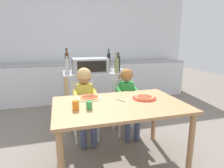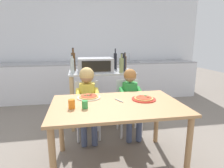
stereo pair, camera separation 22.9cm
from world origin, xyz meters
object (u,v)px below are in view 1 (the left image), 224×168
(bottle_dark_olive_oil, at_px, (67,66))
(child_in_green_shirt, at_px, (128,94))
(pizza_plate_red_rimmed, at_px, (144,98))
(drinking_cup_orange, at_px, (76,105))
(bottle_brown_beer, at_px, (67,62))
(drinking_cup_green, at_px, (89,105))
(serving_spoon, at_px, (121,100))
(kitchen_island_cart, at_px, (96,89))
(dining_table, at_px, (120,111))
(pizza_plate_cream, at_px, (89,98))
(bottle_squat_spirits, at_px, (117,65))
(bottle_tall_green_wine, at_px, (118,62))
(dining_chair_left, at_px, (84,106))
(bottle_slim_sauce, at_px, (118,63))
(dining_chair_right, at_px, (125,102))
(toaster_oven, at_px, (90,65))
(bottle_clear_vinegar, at_px, (109,61))
(child_in_yellow_shirt, at_px, (85,95))

(bottle_dark_olive_oil, bearing_deg, child_in_green_shirt, -27.21)
(pizza_plate_red_rimmed, height_order, drinking_cup_orange, drinking_cup_orange)
(bottle_brown_beer, relative_size, drinking_cup_orange, 4.10)
(drinking_cup_green, bearing_deg, serving_spoon, 23.98)
(kitchen_island_cart, relative_size, pizza_plate_red_rimmed, 3.86)
(kitchen_island_cart, bearing_deg, dining_table, -88.91)
(pizza_plate_cream, bearing_deg, bottle_squat_spirits, 52.56)
(bottle_tall_green_wine, bearing_deg, pizza_plate_cream, -123.02)
(serving_spoon, bearing_deg, bottle_dark_olive_oil, 118.81)
(dining_table, distance_m, dining_chair_left, 0.82)
(bottle_slim_sauce, xyz_separation_m, dining_chair_right, (-0.01, -0.38, -0.55))
(bottle_brown_beer, height_order, pizza_plate_red_rimmed, bottle_brown_beer)
(drinking_cup_orange, bearing_deg, dining_chair_left, 77.04)
(drinking_cup_green, bearing_deg, kitchen_island_cart, 75.67)
(drinking_cup_green, bearing_deg, bottle_dark_olive_oil, 97.20)
(toaster_oven, xyz_separation_m, dining_chair_right, (0.46, -0.42, -0.54))
(bottle_dark_olive_oil, bearing_deg, bottle_squat_spirits, -3.90)
(bottle_squat_spirits, distance_m, bottle_clear_vinegar, 0.39)
(kitchen_island_cart, height_order, dining_chair_left, kitchen_island_cart)
(child_in_green_shirt, xyz_separation_m, pizza_plate_red_rimmed, (0.00, -0.54, 0.11))
(bottle_dark_olive_oil, distance_m, child_in_green_shirt, 1.00)
(dining_chair_left, bearing_deg, pizza_plate_cream, -90.00)
(pizza_plate_red_rimmed, relative_size, drinking_cup_green, 3.44)
(dining_table, relative_size, pizza_plate_red_rimmed, 5.11)
(child_in_yellow_shirt, height_order, pizza_plate_red_rimmed, child_in_yellow_shirt)
(dining_chair_right, height_order, child_in_green_shirt, child_in_green_shirt)
(bottle_brown_beer, height_order, bottle_slim_sauce, bottle_brown_beer)
(dining_chair_left, bearing_deg, pizza_plate_red_rimmed, -47.05)
(drinking_cup_green, bearing_deg, toaster_oven, 79.96)
(kitchen_island_cart, bearing_deg, drinking_cup_green, -104.33)
(bottle_brown_beer, xyz_separation_m, bottle_slim_sauce, (0.82, -0.19, -0.03))
(kitchen_island_cart, relative_size, bottle_brown_beer, 2.78)
(child_in_yellow_shirt, bearing_deg, bottle_squat_spirits, 32.86)
(drinking_cup_green, bearing_deg, dining_table, 13.65)
(kitchen_island_cart, height_order, toaster_oven, toaster_oven)
(bottle_brown_beer, distance_m, dining_table, 1.47)
(bottle_dark_olive_oil, xyz_separation_m, child_in_green_shirt, (0.82, -0.42, -0.39))
(bottle_slim_sauce, xyz_separation_m, bottle_clear_vinegar, (-0.09, 0.26, 0.02))
(bottle_squat_spirits, bearing_deg, bottle_clear_vinegar, 93.39)
(drinking_cup_green, bearing_deg, bottle_tall_green_wine, 61.98)
(child_in_green_shirt, distance_m, drinking_cup_green, 0.99)
(bottle_squat_spirits, height_order, child_in_green_shirt, bottle_squat_spirits)
(bottle_squat_spirits, xyz_separation_m, pizza_plate_cream, (-0.56, -0.73, -0.28))
(bottle_clear_vinegar, height_order, dining_chair_left, bottle_clear_vinegar)
(dining_chair_right, bearing_deg, dining_table, -113.92)
(drinking_cup_orange, bearing_deg, pizza_plate_red_rimmed, 10.56)
(kitchen_island_cart, distance_m, dining_chair_right, 0.57)
(dining_chair_left, distance_m, serving_spoon, 0.79)
(drinking_cup_green, bearing_deg, bottle_squat_spirits, 60.18)
(bottle_clear_vinegar, bearing_deg, child_in_yellow_shirt, -125.45)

